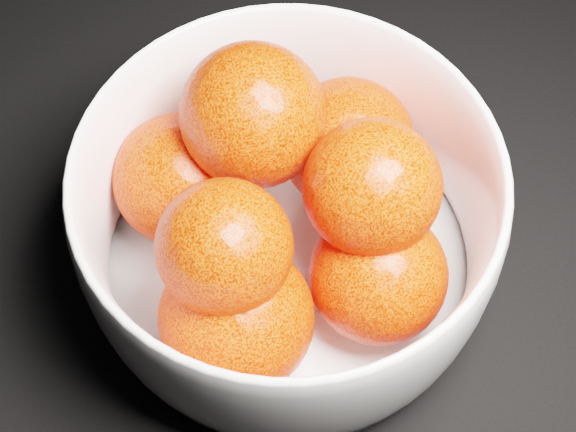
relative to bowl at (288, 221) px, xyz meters
name	(u,v)px	position (x,y,z in m)	size (l,w,h in m)	color
ground	(106,111)	(-0.09, 0.17, -0.06)	(3.00, 3.00, 0.00)	black
bowl	(288,221)	(0.00, 0.00, 0.00)	(0.25, 0.25, 0.12)	white
orange_pile	(283,207)	(0.00, 0.00, 0.01)	(0.20, 0.19, 0.14)	#F62D0B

